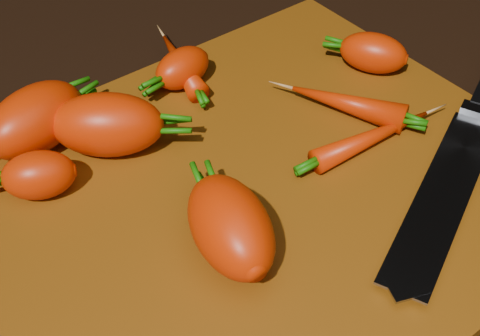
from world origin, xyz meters
TOP-DOWN VIEW (x-y plane):
  - ground at (0.00, 0.00)m, footprint 2.00×2.00m
  - cutting_board at (0.00, 0.00)m, footprint 0.50×0.40m
  - carrot_1 at (-0.13, 0.10)m, footprint 0.07×0.06m
  - carrot_2 at (-0.06, 0.11)m, footprint 0.11×0.10m
  - carrot_3 at (-0.05, -0.04)m, footprint 0.08×0.11m
  - carrot_4 at (0.04, 0.15)m, footprint 0.06×0.05m
  - carrot_6 at (0.20, 0.06)m, footprint 0.07×0.08m
  - carrot_7 at (0.05, 0.17)m, footprint 0.05×0.11m
  - carrot_8 at (0.12, -0.02)m, footprint 0.13×0.03m
  - carrot_9 at (0.13, 0.02)m, footprint 0.07×0.11m
  - carrot_10 at (-0.11, 0.16)m, footprint 0.11×0.08m
  - knife at (0.13, -0.10)m, footprint 0.33×0.17m

SIDE VIEW (x-z plane):
  - ground at x=0.00m, z-range -0.01..0.00m
  - cutting_board at x=0.00m, z-range 0.00..0.01m
  - knife at x=0.13m, z-range 0.01..0.03m
  - carrot_8 at x=0.12m, z-range 0.01..0.03m
  - carrot_7 at x=0.05m, z-range 0.01..0.03m
  - carrot_9 at x=0.13m, z-range 0.01..0.04m
  - carrot_4 at x=0.04m, z-range 0.01..0.05m
  - carrot_6 at x=0.20m, z-range 0.01..0.05m
  - carrot_1 at x=-0.13m, z-range 0.01..0.05m
  - carrot_2 at x=-0.06m, z-range 0.01..0.07m
  - carrot_3 at x=-0.05m, z-range 0.01..0.07m
  - carrot_10 at x=-0.11m, z-range 0.01..0.07m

